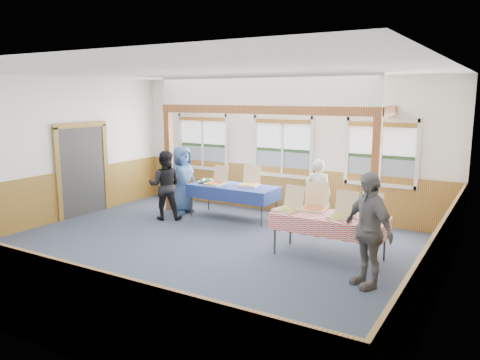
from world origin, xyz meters
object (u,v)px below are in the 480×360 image
(woman_black, at_px, (165,185))
(man_blue, at_px, (182,179))
(woman_white, at_px, (318,194))
(table_right, at_px, (329,218))
(person_grey, at_px, (368,230))
(table_left, at_px, (233,188))

(woman_black, relative_size, man_blue, 0.98)
(woman_white, distance_m, man_blue, 3.33)
(table_right, bearing_deg, person_grey, -67.04)
(woman_black, height_order, person_grey, person_grey)
(table_left, height_order, woman_black, woman_black)
(person_grey, bearing_deg, woman_white, 162.09)
(woman_white, bearing_deg, woman_black, 5.91)
(woman_black, height_order, man_blue, man_blue)
(table_left, height_order, person_grey, person_grey)
(woman_white, height_order, person_grey, person_grey)
(table_left, xyz_separation_m, man_blue, (-1.33, -0.17, 0.10))
(table_right, xyz_separation_m, woman_black, (-4.10, 0.55, 0.08))
(woman_white, bearing_deg, person_grey, 112.58)
(table_right, xyz_separation_m, person_grey, (0.91, -0.90, 0.16))
(table_left, relative_size, man_blue, 1.38)
(table_left, relative_size, person_grey, 1.29)
(table_right, relative_size, man_blue, 1.32)
(woman_white, height_order, woman_black, woman_black)
(man_blue, bearing_deg, woman_white, -69.94)
(table_left, relative_size, woman_black, 1.41)
(table_right, xyz_separation_m, man_blue, (-4.16, 1.26, 0.10))
(person_grey, bearing_deg, table_right, 172.60)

